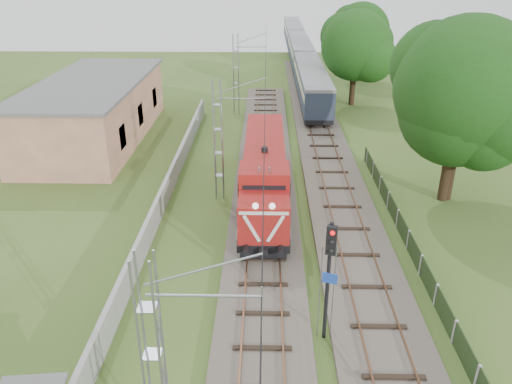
{
  "coord_description": "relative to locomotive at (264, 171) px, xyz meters",
  "views": [
    {
      "loc": [
        0.07,
        -18.47,
        14.68
      ],
      "look_at": [
        -0.48,
        8.14,
        2.2
      ],
      "focal_mm": 35.0,
      "sensor_mm": 36.0,
      "label": 1
    }
  ],
  "objects": [
    {
      "name": "tree_b",
      "position": [
        12.41,
        0.59,
        5.3
      ],
      "size": [
        9.17,
        8.73,
        11.89
      ],
      "color": "#332015",
      "rests_on": "ground"
    },
    {
      "name": "tree_a",
      "position": [
        12.03,
        0.4,
        4.05
      ],
      "size": [
        7.63,
        7.27,
        9.89
      ],
      "color": "#332015",
      "rests_on": "ground"
    },
    {
      "name": "locomotive",
      "position": [
        0.0,
        0.0,
        0.0
      ],
      "size": [
        2.79,
        15.96,
        4.05
      ],
      "color": "black",
      "rests_on": "ground"
    },
    {
      "name": "fence",
      "position": [
        8.0,
        -8.52,
        -1.52
      ],
      "size": [
        0.12,
        32.0,
        1.2
      ],
      "color": "black",
      "rests_on": "ground"
    },
    {
      "name": "catenary",
      "position": [
        -2.95,
        0.48,
        1.93
      ],
      "size": [
        3.31,
        70.0,
        8.0
      ],
      "color": "gray",
      "rests_on": "ground"
    },
    {
      "name": "tree_c",
      "position": [
        9.59,
        24.36,
        4.16
      ],
      "size": [
        7.77,
        7.4,
        10.07
      ],
      "color": "#332015",
      "rests_on": "ground"
    },
    {
      "name": "boundary_wall",
      "position": [
        -6.5,
        0.48,
        -1.37
      ],
      "size": [
        0.25,
        40.0,
        1.5
      ],
      "primitive_type": "cube",
      "color": "#9E9E99",
      "rests_on": "ground"
    },
    {
      "name": "tree_d",
      "position": [
        12.19,
        36.62,
        4.04
      ],
      "size": [
        7.61,
        7.25,
        9.87
      ],
      "color": "#332015",
      "rests_on": "ground"
    },
    {
      "name": "signal_post",
      "position": [
        2.63,
        -13.37,
        1.71
      ],
      "size": [
        0.6,
        0.48,
        5.57
      ],
      "color": "black",
      "rests_on": "ground"
    },
    {
      "name": "ground",
      "position": [
        0.0,
        -11.52,
        -2.12
      ],
      "size": [
        140.0,
        140.0,
        0.0
      ],
      "primitive_type": "plane",
      "color": "#3A511E",
      "rests_on": "ground"
    },
    {
      "name": "track_side",
      "position": [
        5.0,
        8.48,
        -1.94
      ],
      "size": [
        4.2,
        80.0,
        0.45
      ],
      "color": "#6B6054",
      "rests_on": "ground"
    },
    {
      "name": "station_building",
      "position": [
        -15.0,
        12.48,
        0.51
      ],
      "size": [
        8.4,
        20.4,
        5.22
      ],
      "color": "tan",
      "rests_on": "ground"
    },
    {
      "name": "track_main",
      "position": [
        0.0,
        -4.52,
        -1.94
      ],
      "size": [
        4.2,
        70.0,
        0.45
      ],
      "color": "#6B6054",
      "rests_on": "ground"
    },
    {
      "name": "coach_rake",
      "position": [
        5.0,
        46.36,
        0.27
      ],
      "size": [
        2.84,
        63.33,
        3.28
      ],
      "color": "black",
      "rests_on": "ground"
    }
  ]
}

